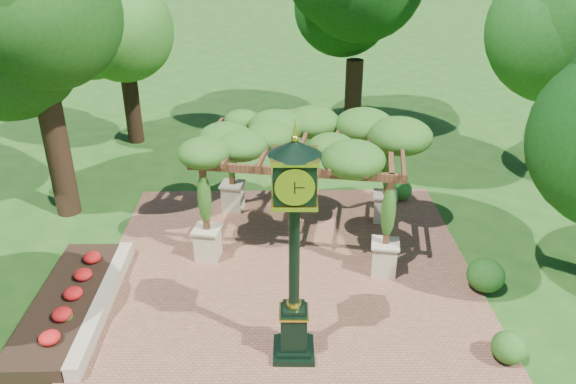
{
  "coord_description": "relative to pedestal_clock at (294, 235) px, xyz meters",
  "views": [
    {
      "loc": [
        -0.29,
        -10.79,
        8.78
      ],
      "look_at": [
        0.0,
        2.5,
        2.2
      ],
      "focal_mm": 35.0,
      "sensor_mm": 36.0,
      "label": 1
    }
  ],
  "objects": [
    {
      "name": "border_wall",
      "position": [
        -4.65,
        1.7,
        -2.88
      ],
      "size": [
        0.35,
        5.0,
        0.4
      ],
      "primitive_type": "cube",
      "color": "#C6B793",
      "rests_on": "ground"
    },
    {
      "name": "shrub_front",
      "position": [
        4.66,
        -0.31,
        -2.69
      ],
      "size": [
        0.88,
        0.88,
        0.69
      ],
      "primitive_type": "ellipsoid",
      "rotation": [
        0.0,
        0.0,
        -0.16
      ],
      "color": "#255618",
      "rests_on": "brick_plaza"
    },
    {
      "name": "brick_plaza",
      "position": [
        -0.05,
        2.2,
        -3.06
      ],
      "size": [
        10.0,
        12.0,
        0.04
      ],
      "primitive_type": "cube",
      "color": "brown",
      "rests_on": "ground"
    },
    {
      "name": "ground",
      "position": [
        -0.05,
        1.2,
        -3.08
      ],
      "size": [
        120.0,
        120.0,
        0.0
      ],
      "primitive_type": "plane",
      "color": "#1E4714",
      "rests_on": "ground"
    },
    {
      "name": "tree_west_near",
      "position": [
        -7.17,
        6.83,
        3.53
      ],
      "size": [
        4.01,
        4.01,
        9.68
      ],
      "color": "#372216",
      "rests_on": "ground"
    },
    {
      "name": "pedestal_clock",
      "position": [
        0.0,
        0.0,
        0.0
      ],
      "size": [
        1.04,
        1.04,
        5.15
      ],
      "rotation": [
        0.0,
        0.0,
        -0.03
      ],
      "color": "black",
      "rests_on": "brick_plaza"
    },
    {
      "name": "shrub_mid",
      "position": [
        5.01,
        2.26,
        -2.61
      ],
      "size": [
        1.17,
        1.17,
        0.87
      ],
      "primitive_type": "ellipsoid",
      "rotation": [
        0.0,
        0.0,
        -0.24
      ],
      "color": "#1D4D15",
      "rests_on": "brick_plaza"
    },
    {
      "name": "pergola",
      "position": [
        0.37,
        4.97,
        -0.14
      ],
      "size": [
        6.22,
        4.49,
        3.58
      ],
      "rotation": [
        0.0,
        0.0,
        -0.17
      ],
      "color": "#C5BA93",
      "rests_on": "brick_plaza"
    },
    {
      "name": "flower_bed",
      "position": [
        -5.55,
        1.7,
        -2.9
      ],
      "size": [
        1.5,
        5.0,
        0.36
      ],
      "primitive_type": "cube",
      "color": "red",
      "rests_on": "ground"
    },
    {
      "name": "tree_west_far",
      "position": [
        -6.39,
        13.26,
        2.16
      ],
      "size": [
        3.66,
        3.66,
        7.67
      ],
      "color": "black",
      "rests_on": "ground"
    },
    {
      "name": "sundial",
      "position": [
        1.18,
        11.16,
        -2.69
      ],
      "size": [
        0.51,
        0.51,
        0.89
      ],
      "rotation": [
        0.0,
        0.0,
        -0.04
      ],
      "color": "gray",
      "rests_on": "ground"
    },
    {
      "name": "shrub_back",
      "position": [
        3.88,
        7.44,
        -2.7
      ],
      "size": [
        0.97,
        0.97,
        0.68
      ],
      "primitive_type": "ellipsoid",
      "rotation": [
        0.0,
        0.0,
        -0.34
      ],
      "color": "#205C1A",
      "rests_on": "brick_plaza"
    }
  ]
}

